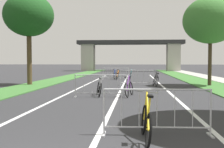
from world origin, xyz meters
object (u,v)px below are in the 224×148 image
object	(u,v)px
bicycle_blue_4	(115,75)
tree_right_maple_mid	(211,20)
tree_left_pine_far	(29,16)
bicycle_silver_3	(99,88)
bicycle_yellow_2	(146,123)
bicycle_black_6	(156,80)
bicycle_orange_1	(118,75)
crowd_barrier_nearest	(157,112)
crowd_barrier_third	(138,78)
bicycle_purple_0	(129,88)
crowd_barrier_fourth	(116,74)
crowd_barrier_second	(101,86)
bicycle_teal_5	(130,75)

from	to	relation	value
bicycle_blue_4	tree_right_maple_mid	bearing A→B (deg)	-39.78
tree_left_pine_far	bicycle_silver_3	xyz separation A→B (m)	(5.63, -5.54, -4.46)
bicycle_yellow_2	bicycle_black_6	size ratio (longest dim) A/B	0.93
tree_right_maple_mid	bicycle_orange_1	xyz separation A→B (m)	(-6.60, 6.08, -4.01)
crowd_barrier_nearest	bicycle_blue_4	bearing A→B (deg)	96.81
crowd_barrier_nearest	crowd_barrier_third	world-z (taller)	same
crowd_barrier_third	bicycle_orange_1	bearing A→B (deg)	106.32
bicycle_purple_0	bicycle_yellow_2	distance (m)	7.34
bicycle_yellow_2	bicycle_silver_3	xyz separation A→B (m)	(-1.95, 7.39, -0.01)
bicycle_purple_0	crowd_barrier_fourth	bearing A→B (deg)	107.50
crowd_barrier_nearest	crowd_barrier_third	size ratio (longest dim) A/B	1.00
crowd_barrier_nearest	crowd_barrier_third	distance (m)	12.86
tree_left_pine_far	bicycle_blue_4	size ratio (longest dim) A/B	3.70
bicycle_orange_1	bicycle_purple_0	bearing A→B (deg)	-80.52
crowd_barrier_nearest	crowd_barrier_second	size ratio (longest dim) A/B	1.00
tree_left_pine_far	crowd_barrier_nearest	xyz separation A→B (m)	(7.83, -12.49, -4.31)
crowd_barrier_nearest	crowd_barrier_fourth	distance (m)	19.42
tree_left_pine_far	bicycle_purple_0	size ratio (longest dim) A/B	3.64
bicycle_purple_0	bicycle_silver_3	bearing A→B (deg)	-172.11
crowd_barrier_nearest	crowd_barrier_fourth	size ratio (longest dim) A/B	1.01
tree_right_maple_mid	crowd_barrier_fourth	bearing A→B (deg)	136.48
bicycle_silver_3	tree_right_maple_mid	bearing A→B (deg)	-151.53
bicycle_blue_4	bicycle_black_6	size ratio (longest dim) A/B	0.95
crowd_barrier_third	bicycle_silver_3	world-z (taller)	crowd_barrier_third
bicycle_teal_5	crowd_barrier_second	bearing A→B (deg)	-93.83
tree_left_pine_far	bicycle_teal_5	size ratio (longest dim) A/B	3.69
tree_left_pine_far	bicycle_silver_3	distance (m)	9.07
bicycle_yellow_2	bicycle_blue_4	bearing A→B (deg)	92.80
bicycle_yellow_2	bicycle_teal_5	bearing A→B (deg)	88.72
bicycle_teal_5	bicycle_black_6	world-z (taller)	bicycle_black_6
bicycle_yellow_2	bicycle_blue_4	world-z (taller)	bicycle_yellow_2
bicycle_black_6	bicycle_teal_5	bearing A→B (deg)	100.84
tree_left_pine_far	tree_right_maple_mid	world-z (taller)	tree_left_pine_far
crowd_barrier_second	bicycle_teal_5	world-z (taller)	crowd_barrier_second
crowd_barrier_nearest	bicycle_orange_1	distance (m)	19.02
bicycle_orange_1	bicycle_teal_5	world-z (taller)	bicycle_teal_5
bicycle_teal_5	crowd_barrier_third	bearing A→B (deg)	-82.89
bicycle_orange_1	bicycle_yellow_2	distance (m)	19.43
bicycle_teal_5	bicycle_black_6	xyz separation A→B (m)	(1.79, -6.56, 0.01)
bicycle_blue_4	bicycle_black_6	world-z (taller)	bicycle_black_6
crowd_barrier_fourth	tree_left_pine_far	bearing A→B (deg)	-129.31
crowd_barrier_nearest	bicycle_teal_5	size ratio (longest dim) A/B	1.42
tree_right_maple_mid	bicycle_yellow_2	world-z (taller)	tree_right_maple_mid
tree_left_pine_far	crowd_barrier_fourth	world-z (taller)	tree_left_pine_far
crowd_barrier_nearest	bicycle_silver_3	world-z (taller)	crowd_barrier_nearest
crowd_barrier_fourth	bicycle_black_6	xyz separation A→B (m)	(3.18, -6.92, -0.13)
tree_right_maple_mid	crowd_barrier_nearest	world-z (taller)	tree_right_maple_mid
crowd_barrier_fourth	bicycle_black_6	bearing A→B (deg)	-65.34
bicycle_silver_3	bicycle_blue_4	world-z (taller)	bicycle_silver_3
bicycle_yellow_2	tree_right_maple_mid	bearing A→B (deg)	67.00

